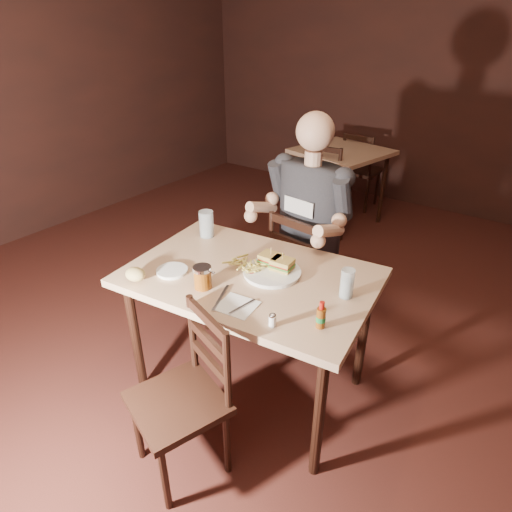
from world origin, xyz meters
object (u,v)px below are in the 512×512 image
Objects in this scene: chair_near at (177,402)px; bg_chair_far at (361,170)px; main_table at (250,287)px; syrup_dispenser at (203,277)px; diner at (307,200)px; side_plate at (172,271)px; dinner_plate at (272,273)px; bg_table at (341,159)px; glass_right at (347,283)px; glass_left at (206,224)px; bg_chair_near at (313,197)px; chair_far at (307,271)px; hot_sauce at (321,315)px.

chair_near is 0.98× the size of bg_chair_far.
main_table is 11.72× the size of syrup_dispenser.
main_table is 1.31× the size of diner.
side_plate reaches higher than main_table.
dinner_plate is 0.36m from syrup_dispenser.
diner reaches higher than bg_table.
chair_near is at bearing -122.29° from glass_right.
side_plate is at bearing -145.86° from main_table.
bg_chair_near is at bearing 97.36° from glass_left.
side_plate is at bearing -158.33° from glass_right.
diner is at bearing 79.80° from syrup_dispenser.
bg_chair_near reaches higher than chair_far.
glass_left is 1.24× the size of hot_sauce.
syrup_dispenser reaches higher than chair_near.
hot_sauce is at bearing -21.08° from glass_left.
dinner_plate is at bearing 104.43° from chair_near.
diner is 0.62m from dinner_plate.
hot_sauce reaches higher than bg_chair_near.
syrup_dispenser is at bearing -77.82° from bg_table.
bg_chair_near is 3.11× the size of dinner_plate.
diner is (-0.06, 0.64, 0.26)m from main_table.
chair_far is 1.02m from side_plate.
bg_chair_far is 0.84× the size of diner.
syrup_dispenser is (-0.15, 0.36, 0.41)m from chair_near.
dinner_plate is at bearing -69.33° from diner.
hot_sauce is (0.49, -0.17, 0.14)m from main_table.
syrup_dispenser is at bearing -2.59° from side_plate.
diner reaches higher than hot_sauce.
hot_sauce reaches higher than chair_near.
glass_right is (0.94, -0.10, -0.01)m from glass_left.
glass_left is (0.22, -2.80, 0.43)m from bg_chair_far.
bg_table is 1.93m from diner.
main_table is at bearing -74.35° from bg_table.
side_plate is (-0.81, -0.32, -0.07)m from glass_right.
side_plate is (-0.82, -0.05, -0.06)m from hot_sauce.
chair_far is 5.64× the size of side_plate.
glass_right is at bearing -39.06° from diner.
hot_sauce reaches higher than side_plate.
chair_far reaches higher than side_plate.
syrup_dispenser is at bearing -124.10° from dinner_plate.
chair_near reaches higher than side_plate.
syrup_dispenser reaches higher than bg_table.
syrup_dispenser is (-0.58, -0.33, -0.01)m from glass_right.
bg_chair_far is at bearing 86.39° from bg_chair_near.
bg_table is at bearing -63.57° from chair_far.
glass_left reaches higher than main_table.
bg_chair_far is at bearing 104.81° from dinner_plate.
dinner_plate is (0.78, -2.94, 0.36)m from bg_chair_far.
glass_left is 0.56m from syrup_dispenser.
bg_table is 6.71× the size of glass_right.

